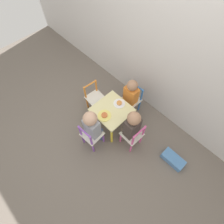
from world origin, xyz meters
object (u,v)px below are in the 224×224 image
Objects in this scene: chair_blue at (132,100)px; child_back at (130,95)px; child_front at (93,126)px; chair_orange at (95,98)px; plate_back at (119,103)px; chair_purple at (91,136)px; storage_bin at (173,159)px; kids_table at (112,112)px; child_right at (131,126)px; plate_front at (104,115)px; chair_pink at (133,136)px.

child_back reaches higher than chair_blue.
child_front is at bearing -88.07° from chair_blue.
plate_back is at bearing -71.14° from chair_orange.
chair_purple is 0.23m from child_front.
chair_orange reaches higher than storage_bin.
chair_blue reaches higher than kids_table.
child_back is 0.92× the size of child_right.
child_right reaches higher than chair_orange.
child_back is at bearing -92.08° from child_front.
plate_back is at bearing -176.08° from storage_bin.
chair_orange is at bearing -165.40° from plate_back.
plate_front is at bearing -68.64° from child_right.
chair_pink is at bearing -41.03° from child_back.
child_back is at bearing 89.47° from plate_front.
chair_orange is (-0.86, 0.04, 0.00)m from chair_pink.
plate_back reaches higher than kids_table.
kids_table is at bearing -90.00° from plate_back.
chair_pink is (0.43, -0.44, 0.00)m from chair_blue.
chair_blue is at bearing -92.09° from chair_purple.
child_right reaches higher than child_front.
child_front is at bearing -87.52° from plate_back.
chair_orange is (-0.44, -0.40, 0.00)m from chair_blue.
chair_blue is 3.17× the size of plate_back.
child_back reaches higher than chair_pink.
child_front reaches higher than child_back.
plate_front is 1.16m from storage_bin.
child_right is (0.37, -0.38, 0.05)m from child_back.
chair_blue is 0.61m from plate_front.
chair_pink is 3.17× the size of plate_back.
chair_purple is 0.67× the size of child_right.
kids_table is 0.39m from child_right.
plate_front is 0.29m from plate_back.
child_front is (0.02, -0.37, 0.12)m from kids_table.
child_front reaches higher than chair_blue.
chair_blue is 0.18m from child_back.
kids_table is 0.38m from child_back.
child_right is 0.82m from storage_bin.
chair_orange is at bearing -48.85° from chair_purple.
plate_front is at bearing -108.00° from chair_orange.
child_right is 2.44× the size of storage_bin.
plate_back reaches higher than storage_bin.
chair_blue reaches higher than storage_bin.
plate_front and plate_back have the same top height.
plate_back is (-0.37, 0.15, -0.03)m from child_right.
kids_table is 0.17m from plate_back.
child_right reaches higher than storage_bin.
chair_pink is 0.67× the size of child_right.
chair_pink is 2.86× the size of plate_front.
child_back is at bearing -91.92° from chair_purple.
plate_front is (0.43, -0.18, 0.19)m from chair_orange.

